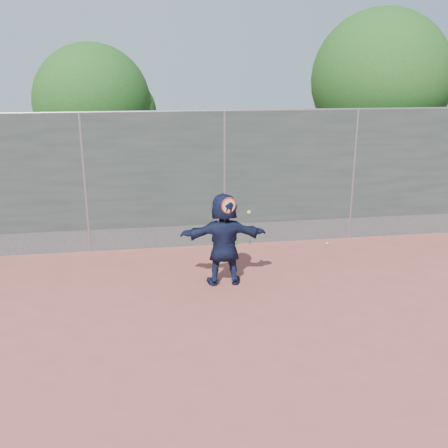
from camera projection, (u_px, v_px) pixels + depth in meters
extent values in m
plane|color=#9E4C42|center=(258.00, 314.00, 8.15)|extent=(80.00, 80.00, 0.00)
imported|color=#131A36|center=(224.00, 239.00, 9.12)|extent=(1.63, 0.59, 1.73)
sphere|color=yellow|center=(327.00, 243.00, 11.40)|extent=(0.07, 0.07, 0.07)
cube|color=#38423D|center=(225.00, 169.00, 10.94)|extent=(20.00, 0.04, 2.50)
cube|color=slate|center=(225.00, 234.00, 11.38)|extent=(20.00, 0.03, 0.50)
cylinder|color=gray|center=(225.00, 111.00, 10.57)|extent=(20.00, 0.05, 0.05)
cylinder|color=gray|center=(85.00, 185.00, 10.57)|extent=(0.06, 0.06, 3.00)
cylinder|color=gray|center=(225.00, 180.00, 11.01)|extent=(0.06, 0.06, 3.00)
cylinder|color=gray|center=(353.00, 176.00, 11.46)|extent=(0.06, 0.06, 3.00)
torus|color=red|center=(229.00, 205.00, 8.74)|extent=(0.28, 0.13, 0.29)
cylinder|color=beige|center=(229.00, 205.00, 8.74)|extent=(0.23, 0.10, 0.25)
cylinder|color=black|center=(226.00, 216.00, 8.81)|extent=(0.08, 0.13, 0.33)
sphere|color=yellow|center=(249.00, 212.00, 8.90)|extent=(0.07, 0.07, 0.07)
cylinder|color=#382314|center=(372.00, 165.00, 13.82)|extent=(0.28, 0.28, 2.60)
sphere|color=#23561C|center=(380.00, 80.00, 13.15)|extent=(3.60, 3.60, 3.60)
sphere|color=#23561C|center=(400.00, 93.00, 13.55)|extent=(2.52, 2.52, 2.52)
cylinder|color=#382314|center=(98.00, 175.00, 13.52)|extent=(0.28, 0.28, 2.20)
sphere|color=#23561C|center=(93.00, 102.00, 12.95)|extent=(3.00, 3.00, 3.00)
sphere|color=#23561C|center=(117.00, 113.00, 13.32)|extent=(2.10, 2.10, 2.10)
cone|color=#387226|center=(236.00, 240.00, 11.34)|extent=(0.03, 0.03, 0.26)
cone|color=#387226|center=(249.00, 238.00, 11.40)|extent=(0.03, 0.03, 0.30)
cone|color=#387226|center=(221.00, 242.00, 11.28)|extent=(0.03, 0.03, 0.22)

